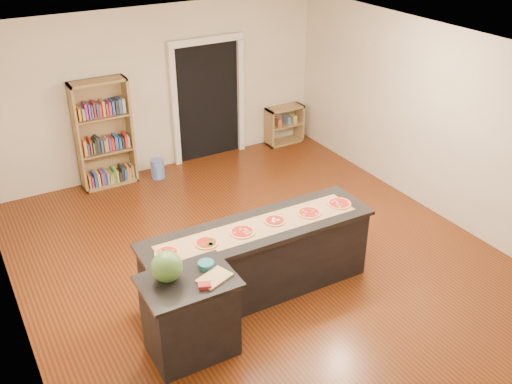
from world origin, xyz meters
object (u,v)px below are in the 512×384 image
waste_bin (158,169)px  watermelon (167,267)px  low_shelf (284,125)px  bookshelf (104,134)px  side_counter (190,316)px  kitchen_island (258,260)px

waste_bin → watermelon: bearing=-109.1°
low_shelf → watermelon: bearing=-134.3°
bookshelf → low_shelf: bearing=0.0°
side_counter → watermelon: 0.66m
bookshelf → waste_bin: (0.78, -0.19, -0.73)m
waste_bin → watermelon: (-1.38, -3.99, 0.95)m
bookshelf → watermelon: (-0.60, -4.18, 0.21)m
waste_bin → watermelon: watermelon is taller
kitchen_island → bookshelf: (-0.71, 3.75, 0.43)m
side_counter → bookshelf: bookshelf is taller
kitchen_island → low_shelf: bearing=54.4°
side_counter → bookshelf: 4.33m
kitchen_island → low_shelf: size_ratio=3.89×
side_counter → low_shelf: bearing=48.3°
waste_bin → kitchen_island: bearing=-91.2°
side_counter → waste_bin: size_ratio=2.87×
side_counter → kitchen_island: bearing=25.9°
kitchen_island → waste_bin: kitchen_island is taller
bookshelf → waste_bin: bearing=-13.7°
kitchen_island → side_counter: 1.26m
kitchen_island → waste_bin: 3.57m
low_shelf → bookshelf: bearing=-180.0°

